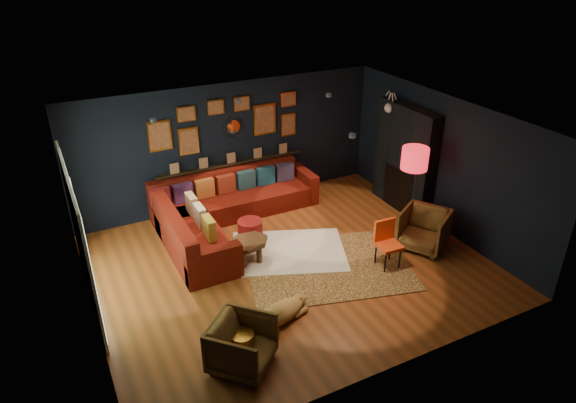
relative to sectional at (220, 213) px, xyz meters
name	(u,v)px	position (x,y,z in m)	size (l,w,h in m)	color
floor	(290,265)	(0.61, -1.81, -0.32)	(6.50, 6.50, 0.00)	brown
room_walls	(290,183)	(0.61, -1.81, 1.27)	(6.50, 6.50, 6.50)	black
sectional	(220,213)	(0.00, 0.00, 0.00)	(3.41, 2.69, 0.86)	#66130A
ledge	(231,164)	(0.61, 0.87, 0.60)	(3.20, 0.12, 0.04)	black
gallery_wall	(228,122)	(0.60, 0.91, 1.48)	(3.15, 0.04, 1.02)	gold
sunburst_mirror	(233,127)	(0.71, 0.91, 1.38)	(0.47, 0.16, 0.47)	silver
fireplace	(405,162)	(3.71, -0.91, 0.70)	(0.31, 1.60, 2.20)	black
deer_head	(396,107)	(3.75, -0.41, 1.73)	(0.50, 0.28, 0.45)	white
sliding_door	(80,239)	(-2.60, -1.21, 0.78)	(0.06, 2.80, 2.20)	white
ceiling_spots	(268,112)	(0.61, -1.01, 2.24)	(3.30, 2.50, 0.06)	black
shag_rug	(289,251)	(0.79, -1.41, -0.31)	(2.03, 1.47, 0.03)	silver
leopard_rug	(328,266)	(1.18, -2.15, -0.31)	(2.78, 1.99, 0.02)	tan
coffee_table	(248,245)	(0.01, -1.37, 0.02)	(0.91, 0.76, 0.40)	#57301B
pouf	(250,228)	(0.39, -0.59, -0.14)	(0.47, 0.47, 0.31)	maroon
armchair_left	(242,343)	(-1.02, -3.61, 0.07)	(0.76, 0.71, 0.78)	#B77D37
armchair_right	(424,228)	(3.06, -2.37, 0.09)	(0.80, 0.74, 0.82)	#B77D37
gold_stool	(242,345)	(-0.97, -3.47, -0.12)	(0.33, 0.33, 0.41)	gold
orange_chair	(387,240)	(2.12, -2.52, 0.17)	(0.41, 0.41, 0.84)	black
floor_lamp	(414,162)	(3.11, -1.86, 1.18)	(0.49, 0.49, 1.77)	black
dog	(280,310)	(-0.19, -3.05, -0.12)	(1.19, 0.58, 0.37)	tan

